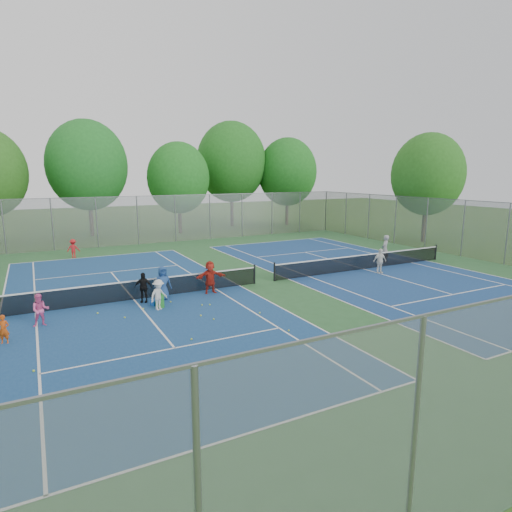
% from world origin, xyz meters
% --- Properties ---
extents(ground, '(120.00, 120.00, 0.00)m').
position_xyz_m(ground, '(0.00, 0.00, 0.00)').
color(ground, '#2E551A').
rests_on(ground, ground).
extents(court_pad, '(32.00, 32.00, 0.01)m').
position_xyz_m(court_pad, '(0.00, 0.00, 0.01)').
color(court_pad, '#2D5F32').
rests_on(court_pad, ground).
extents(court_left, '(10.97, 23.77, 0.01)m').
position_xyz_m(court_left, '(-7.00, 0.00, 0.02)').
color(court_left, navy).
rests_on(court_left, court_pad).
extents(court_right, '(10.97, 23.77, 0.01)m').
position_xyz_m(court_right, '(7.00, 0.00, 0.02)').
color(court_right, navy).
rests_on(court_right, court_pad).
extents(net_left, '(12.87, 0.10, 0.91)m').
position_xyz_m(net_left, '(-7.00, 0.00, 0.46)').
color(net_left, black).
rests_on(net_left, ground).
extents(net_right, '(12.87, 0.10, 0.91)m').
position_xyz_m(net_right, '(7.00, 0.00, 0.46)').
color(net_right, black).
rests_on(net_right, ground).
extents(fence_north, '(32.00, 0.10, 4.00)m').
position_xyz_m(fence_north, '(0.00, 16.00, 2.00)').
color(fence_north, gray).
rests_on(fence_north, ground).
extents(fence_east, '(0.10, 32.00, 4.00)m').
position_xyz_m(fence_east, '(16.00, 0.00, 2.00)').
color(fence_east, gray).
rests_on(fence_east, ground).
extents(tree_nl, '(7.20, 7.20, 10.69)m').
position_xyz_m(tree_nl, '(-6.00, 23.00, 6.54)').
color(tree_nl, '#443326').
rests_on(tree_nl, ground).
extents(tree_nc, '(6.00, 6.00, 8.85)m').
position_xyz_m(tree_nc, '(2.00, 21.00, 5.39)').
color(tree_nc, '#443326').
rests_on(tree_nc, ground).
extents(tree_nr, '(7.60, 7.60, 11.42)m').
position_xyz_m(tree_nr, '(9.00, 24.00, 7.04)').
color(tree_nr, '#443326').
rests_on(tree_nr, ground).
extents(tree_ne, '(6.60, 6.60, 9.77)m').
position_xyz_m(tree_ne, '(15.00, 22.00, 5.97)').
color(tree_ne, '#443326').
rests_on(tree_ne, ground).
extents(tree_side_e, '(6.00, 6.00, 9.20)m').
position_xyz_m(tree_side_e, '(19.00, 6.00, 5.74)').
color(tree_side_e, '#443326').
rests_on(tree_side_e, ground).
extents(ball_crate, '(0.41, 0.41, 0.27)m').
position_xyz_m(ball_crate, '(-6.34, -1.28, 0.14)').
color(ball_crate, '#1752AF').
rests_on(ball_crate, ground).
extents(ball_hopper, '(0.32, 0.32, 0.62)m').
position_xyz_m(ball_hopper, '(-6.23, -1.73, 0.31)').
color(ball_hopper, '#268B2E').
rests_on(ball_hopper, ground).
extents(student_a, '(0.44, 0.36, 1.04)m').
position_xyz_m(student_a, '(-12.11, -3.23, 0.52)').
color(student_a, '#C84912').
rests_on(student_a, ground).
extents(student_b, '(0.66, 0.53, 1.30)m').
position_xyz_m(student_b, '(-10.93, -1.88, 0.65)').
color(student_b, '#EA5B9E').
rests_on(student_b, ground).
extents(student_c, '(1.01, 0.85, 1.35)m').
position_xyz_m(student_c, '(-6.34, -2.01, 0.68)').
color(student_c, silver).
rests_on(student_c, ground).
extents(student_d, '(0.90, 0.67, 1.41)m').
position_xyz_m(student_d, '(-6.67, -0.60, 0.71)').
color(student_d, black).
rests_on(student_d, ground).
extents(student_e, '(0.82, 0.56, 1.60)m').
position_xyz_m(student_e, '(-5.76, -0.60, 0.80)').
color(student_e, navy).
rests_on(student_e, ground).
extents(student_f, '(1.53, 0.58, 1.62)m').
position_xyz_m(student_f, '(-3.39, -0.60, 0.81)').
color(student_f, '#AE2518').
rests_on(student_f, ground).
extents(child_far_baseline, '(0.96, 0.72, 1.32)m').
position_xyz_m(child_far_baseline, '(-8.54, 12.27, 0.66)').
color(child_far_baseline, red).
rests_on(child_far_baseline, ground).
extents(instructor, '(0.81, 0.70, 1.87)m').
position_xyz_m(instructor, '(9.47, 0.80, 0.93)').
color(instructor, gray).
rests_on(instructor, ground).
extents(teen_court_b, '(0.91, 0.46, 1.49)m').
position_xyz_m(teen_court_b, '(7.08, -1.27, 0.75)').
color(teen_court_b, white).
rests_on(teen_court_b, ground).
extents(tennis_ball_0, '(0.07, 0.07, 0.07)m').
position_xyz_m(tennis_ball_0, '(-4.18, -2.50, 0.03)').
color(tennis_ball_0, '#C9E835').
rests_on(tennis_ball_0, ground).
extents(tennis_ball_1, '(0.07, 0.07, 0.07)m').
position_xyz_m(tennis_ball_1, '(-11.26, -6.15, 0.03)').
color(tennis_ball_1, '#C8F238').
rests_on(tennis_ball_1, ground).
extents(tennis_ball_2, '(0.07, 0.07, 0.07)m').
position_xyz_m(tennis_ball_2, '(-6.25, -5.98, 0.03)').
color(tennis_ball_2, '#BCD130').
rests_on(tennis_ball_2, ground).
extents(tennis_ball_3, '(0.07, 0.07, 0.07)m').
position_xyz_m(tennis_ball_3, '(-7.90, -2.50, 0.03)').
color(tennis_ball_3, '#C6E435').
rests_on(tennis_ball_3, ground).
extents(tennis_ball_4, '(0.07, 0.07, 0.07)m').
position_xyz_m(tennis_ball_4, '(-4.75, -4.38, 0.03)').
color(tennis_ball_4, '#AAC82E').
rests_on(tennis_ball_4, ground).
extents(tennis_ball_5, '(0.07, 0.07, 0.07)m').
position_xyz_m(tennis_ball_5, '(-8.81, -1.40, 0.03)').
color(tennis_ball_5, '#C6E134').
rests_on(tennis_ball_5, ground).
extents(tennis_ball_6, '(0.07, 0.07, 0.07)m').
position_xyz_m(tennis_ball_6, '(-2.74, -6.86, 0.03)').
color(tennis_ball_6, '#B0C72E').
rests_on(tennis_ball_6, ground).
extents(tennis_ball_7, '(0.07, 0.07, 0.07)m').
position_xyz_m(tennis_ball_7, '(-5.61, -1.25, 0.03)').
color(tennis_ball_7, gold).
rests_on(tennis_ball_7, ground).
extents(tennis_ball_8, '(0.07, 0.07, 0.07)m').
position_xyz_m(tennis_ball_8, '(-2.73, -4.55, 0.03)').
color(tennis_ball_8, '#C1D631').
rests_on(tennis_ball_8, ground).
extents(tennis_ball_9, '(0.07, 0.07, 0.07)m').
position_xyz_m(tennis_ball_9, '(-5.06, -3.71, 0.03)').
color(tennis_ball_9, yellow).
rests_on(tennis_ball_9, ground).
extents(tennis_ball_10, '(0.07, 0.07, 0.07)m').
position_xyz_m(tennis_ball_10, '(-6.96, -1.70, 0.03)').
color(tennis_ball_10, '#A3C62E').
rests_on(tennis_ball_10, ground).
extents(tennis_ball_11, '(0.07, 0.07, 0.07)m').
position_xyz_m(tennis_ball_11, '(-4.50, -2.37, 0.03)').
color(tennis_ball_11, '#AECE30').
rests_on(tennis_ball_11, ground).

